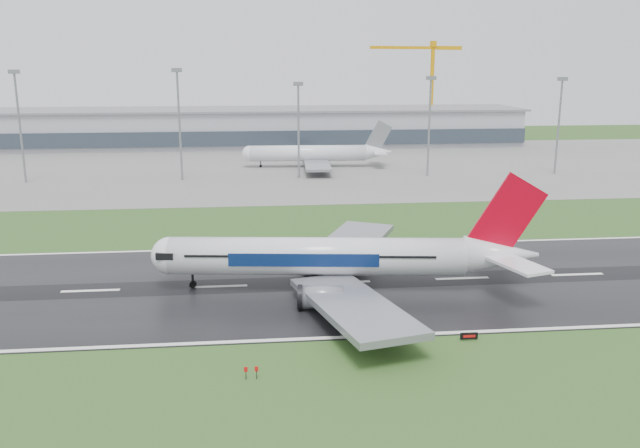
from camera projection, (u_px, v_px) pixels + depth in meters
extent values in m
plane|color=#274A1B|center=(219.00, 287.00, 104.64)|extent=(520.00, 520.00, 0.00)
cube|color=black|center=(219.00, 287.00, 104.63)|extent=(400.00, 45.00, 0.10)
cube|color=slate|center=(236.00, 167.00, 225.36)|extent=(400.00, 130.00, 0.08)
cube|color=#91939C|center=(239.00, 128.00, 281.52)|extent=(240.00, 36.00, 15.00)
cylinder|color=gray|center=(20.00, 129.00, 191.34)|extent=(0.64, 0.64, 31.78)
cylinder|color=gray|center=(180.00, 127.00, 195.81)|extent=(0.64, 0.64, 32.16)
cylinder|color=gray|center=(299.00, 133.00, 199.80)|extent=(0.64, 0.64, 28.11)
cylinder|color=gray|center=(429.00, 129.00, 203.62)|extent=(0.64, 0.64, 29.72)
cylinder|color=gray|center=(558.00, 128.00, 207.79)|extent=(0.64, 0.64, 29.35)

